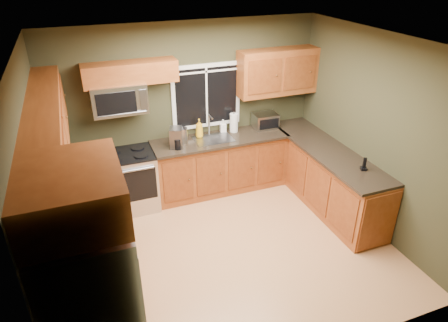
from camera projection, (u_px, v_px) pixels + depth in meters
floor at (230, 248)px, 5.40m from camera, size 4.20×4.20×0.00m
ceiling at (231, 44)px, 4.14m from camera, size 4.20×4.20×0.00m
back_wall at (188, 110)px, 6.26m from camera, size 4.20×0.00×4.20m
front_wall at (311, 254)px, 3.28m from camera, size 4.20×0.00×4.20m
left_wall at (41, 193)px, 4.11m from camera, size 0.00×3.60×3.60m
right_wall at (374, 134)px, 5.43m from camera, size 0.00×3.60×3.60m
window at (206, 96)px, 6.24m from camera, size 1.12×0.03×1.02m
base_cabinets_left at (83, 230)px, 5.01m from camera, size 0.60×2.65×0.90m
countertop_left at (79, 198)px, 4.80m from camera, size 0.65×2.65×0.04m
base_cabinets_back at (220, 165)px, 6.56m from camera, size 2.17×0.60×0.90m
countertop_back at (220, 139)px, 6.32m from camera, size 2.17×0.65×0.04m
base_cabinets_peninsula at (325, 177)px, 6.20m from camera, size 0.60×2.52×0.90m
countertop_peninsula at (327, 150)px, 5.98m from camera, size 0.65×2.50×0.04m
upper_cabinets_left at (49, 128)px, 4.31m from camera, size 0.33×2.65×0.72m
upper_cabinets_back_left at (130, 73)px, 5.52m from camera, size 1.30×0.33×0.30m
upper_cabinets_back_right at (277, 72)px, 6.34m from camera, size 1.30×0.33×0.72m
upper_cabinet_over_fridge at (71, 194)px, 2.83m from camera, size 0.72×0.90×0.38m
refrigerator at (95, 308)px, 3.35m from camera, size 0.74×0.90×1.80m
range at (130, 181)px, 6.06m from camera, size 0.76×0.69×0.94m
microwave at (119, 99)px, 5.59m from camera, size 0.76×0.41×0.42m
sink at (213, 138)px, 6.28m from camera, size 0.60×0.42×0.36m
toaster_oven at (265, 121)px, 6.63m from camera, size 0.40×0.31×0.25m
coffee_maker at (176, 138)px, 5.96m from camera, size 0.24×0.29×0.31m
kettle at (182, 135)px, 6.10m from camera, size 0.17×0.17×0.30m
paper_towel_roll at (234, 123)px, 6.47m from camera, size 0.15×0.15×0.34m
soap_bottle_a at (199, 128)px, 6.28m from camera, size 0.13×0.14×0.30m
soap_bottle_b at (223, 126)px, 6.49m from camera, size 0.10×0.11×0.21m
cordless_phone at (364, 166)px, 5.37m from camera, size 0.11×0.11×0.18m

